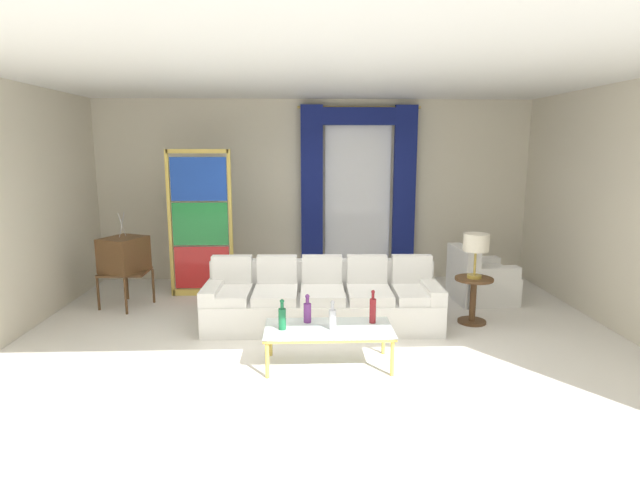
# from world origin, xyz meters

# --- Properties ---
(ground_plane) EXTENTS (16.00, 16.00, 0.00)m
(ground_plane) POSITION_xyz_m (0.00, 0.00, 0.00)
(ground_plane) COLOR white
(wall_rear) EXTENTS (8.00, 0.12, 3.00)m
(wall_rear) POSITION_xyz_m (0.00, 3.06, 1.50)
(wall_rear) COLOR beige
(wall_rear) RESTS_ON ground
(wall_left) EXTENTS (0.12, 7.00, 3.00)m
(wall_left) POSITION_xyz_m (-3.66, 0.60, 1.50)
(wall_left) COLOR beige
(wall_left) RESTS_ON ground
(wall_right) EXTENTS (0.12, 7.00, 3.00)m
(wall_right) POSITION_xyz_m (3.66, 0.60, 1.50)
(wall_right) COLOR beige
(wall_right) RESTS_ON ground
(ceiling_slab) EXTENTS (8.00, 7.60, 0.04)m
(ceiling_slab) POSITION_xyz_m (0.00, 0.80, 3.02)
(ceiling_slab) COLOR white
(curtained_window) EXTENTS (2.00, 0.17, 2.70)m
(curtained_window) POSITION_xyz_m (0.72, 2.89, 1.74)
(curtained_window) COLOR white
(curtained_window) RESTS_ON ground
(couch_white_long) EXTENTS (2.94, 0.99, 0.86)m
(couch_white_long) POSITION_xyz_m (0.03, 0.66, 0.31)
(couch_white_long) COLOR white
(couch_white_long) RESTS_ON ground
(coffee_table) EXTENTS (1.31, 0.63, 0.41)m
(coffee_table) POSITION_xyz_m (0.04, -0.59, 0.37)
(coffee_table) COLOR silver
(coffee_table) RESTS_ON ground
(bottle_blue_decanter) EXTENTS (0.08, 0.08, 0.32)m
(bottle_blue_decanter) POSITION_xyz_m (-0.43, -0.62, 0.54)
(bottle_blue_decanter) COLOR #196B3D
(bottle_blue_decanter) RESTS_ON coffee_table
(bottle_crystal_tall) EXTENTS (0.08, 0.08, 0.31)m
(bottle_crystal_tall) POSITION_xyz_m (-0.17, -0.42, 0.53)
(bottle_crystal_tall) COLOR #753384
(bottle_crystal_tall) RESTS_ON coffee_table
(bottle_amber_squat) EXTENTS (0.07, 0.07, 0.30)m
(bottle_amber_squat) POSITION_xyz_m (0.08, -0.64, 0.53)
(bottle_amber_squat) COLOR silver
(bottle_amber_squat) RESTS_ON coffee_table
(bottle_ruby_flask) EXTENTS (0.07, 0.07, 0.36)m
(bottle_ruby_flask) POSITION_xyz_m (0.51, -0.46, 0.56)
(bottle_ruby_flask) COLOR maroon
(bottle_ruby_flask) RESTS_ON coffee_table
(vintage_tv) EXTENTS (0.70, 0.74, 1.35)m
(vintage_tv) POSITION_xyz_m (-2.72, 1.50, 0.73)
(vintage_tv) COLOR brown
(vintage_tv) RESTS_ON ground
(armchair_white) EXTENTS (0.88, 0.87, 0.80)m
(armchair_white) POSITION_xyz_m (2.36, 1.59, 0.29)
(armchair_white) COLOR white
(armchair_white) RESTS_ON ground
(stained_glass_divider) EXTENTS (0.95, 0.05, 2.20)m
(stained_glass_divider) POSITION_xyz_m (-1.74, 2.01, 1.06)
(stained_glass_divider) COLOR gold
(stained_glass_divider) RESTS_ON ground
(peacock_figurine) EXTENTS (0.44, 0.60, 0.50)m
(peacock_figurine) POSITION_xyz_m (-1.25, 1.59, 0.22)
(peacock_figurine) COLOR beige
(peacock_figurine) RESTS_ON ground
(round_side_table) EXTENTS (0.48, 0.48, 0.59)m
(round_side_table) POSITION_xyz_m (1.96, 0.64, 0.36)
(round_side_table) COLOR brown
(round_side_table) RESTS_ON ground
(table_lamp_brass) EXTENTS (0.32, 0.32, 0.57)m
(table_lamp_brass) POSITION_xyz_m (1.96, 0.64, 1.03)
(table_lamp_brass) COLOR #B29338
(table_lamp_brass) RESTS_ON round_side_table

